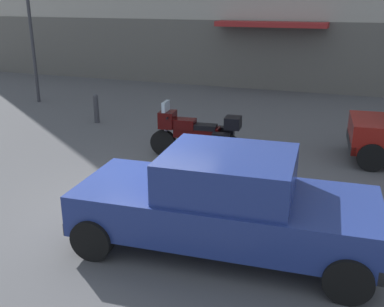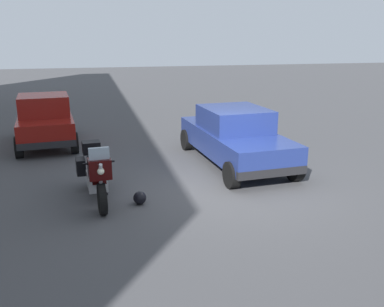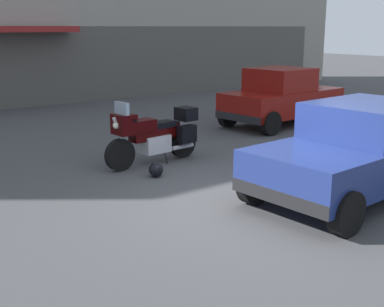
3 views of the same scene
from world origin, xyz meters
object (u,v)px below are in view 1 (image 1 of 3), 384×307
(bollard_curbside, at_px, (96,108))
(motorcycle, at_px, (197,134))
(car_sedan_far, at_px, (225,202))
(helmet, at_px, (163,161))
(streetlamp_curbside, at_px, (28,30))

(bollard_curbside, bearing_deg, motorcycle, -26.65)
(car_sedan_far, bearing_deg, helmet, 124.69)
(helmet, height_order, streetlamp_curbside, streetlamp_curbside)
(motorcycle, bearing_deg, streetlamp_curbside, -30.61)
(helmet, distance_m, car_sedan_far, 3.79)
(helmet, bearing_deg, car_sedan_far, -51.56)
(motorcycle, distance_m, helmet, 1.11)
(car_sedan_far, relative_size, bollard_curbside, 5.17)
(streetlamp_curbside, bearing_deg, helmet, -32.51)
(motorcycle, bearing_deg, helmet, 53.85)
(car_sedan_far, distance_m, bollard_curbside, 8.25)
(motorcycle, height_order, streetlamp_curbside, streetlamp_curbside)
(helmet, bearing_deg, streetlamp_curbside, 147.49)
(motorcycle, xyz_separation_m, car_sedan_far, (1.81, -3.78, 0.16))
(streetlamp_curbside, bearing_deg, car_sedan_far, -38.32)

